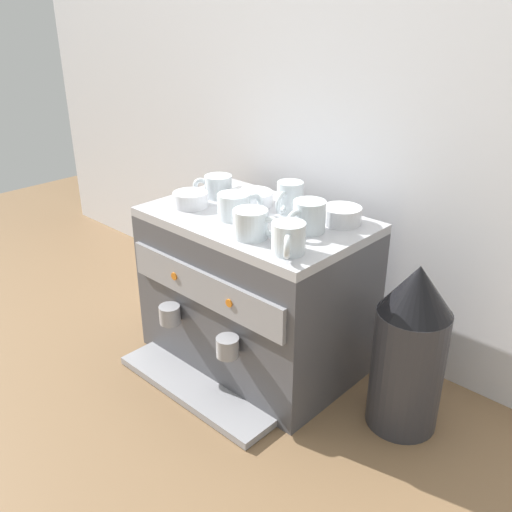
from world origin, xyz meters
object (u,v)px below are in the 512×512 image
Objects in this scene: ceramic_cup_1 at (235,206)px; ceramic_cup_3 at (308,217)px; ceramic_cup_0 at (217,186)px; milk_pitcher at (170,291)px; ceramic_cup_2 at (288,239)px; ceramic_cup_4 at (289,198)px; coffee_grinder at (410,349)px; ceramic_bowl_0 at (190,200)px; espresso_machine at (255,290)px; ceramic_bowl_2 at (341,216)px; ceramic_cup_5 at (252,224)px; ceramic_bowl_1 at (251,198)px.

ceramic_cup_3 is (0.19, 0.06, 0.01)m from ceramic_cup_1.
ceramic_cup_0 is 0.46m from milk_pitcher.
ceramic_cup_2 is 0.25m from ceramic_cup_4.
ceramic_cup_1 reaches higher than coffee_grinder.
ceramic_cup_2 is 0.14m from ceramic_cup_3.
ceramic_cup_2 is 0.39m from ceramic_bowl_0.
espresso_machine is at bearing -1.96° from milk_pitcher.
ceramic_bowl_0 is at bearing -170.24° from coffee_grinder.
ceramic_cup_3 is 1.22× the size of ceramic_bowl_2.
ceramic_cup_3 is 0.70m from milk_pitcher.
ceramic_cup_0 is (-0.18, 0.04, 0.25)m from espresso_machine.
ceramic_cup_4 is 0.27m from ceramic_bowl_0.
coffee_grinder is (0.63, 0.11, -0.24)m from ceramic_bowl_0.
ceramic_cup_0 is 0.68m from coffee_grinder.
ceramic_cup_4 reaches higher than ceramic_bowl_2.
coffee_grinder is (0.63, 0.00, -0.25)m from ceramic_cup_0.
ceramic_bowl_2 is at bearing 75.09° from ceramic_cup_3.
ceramic_cup_3 is at bearing -104.91° from ceramic_bowl_2.
ceramic_cup_5 is at bearing -114.31° from ceramic_bowl_2.
ceramic_cup_1 is at bearing -121.16° from espresso_machine.
ceramic_bowl_0 is at bearing -154.45° from ceramic_bowl_2.
ceramic_cup_5 is (-0.12, 0.01, -0.00)m from ceramic_cup_2.
ceramic_bowl_0 is 0.95× the size of ceramic_bowl_2.
ceramic_cup_1 is (0.16, -0.08, 0.00)m from ceramic_cup_0.
ceramic_cup_3 is at bearing -4.68° from ceramic_cup_0.
ceramic_cup_3 is at bearing -0.27° from milk_pitcher.
ceramic_bowl_0 is at bearing -86.66° from ceramic_cup_0.
ceramic_cup_0 reaches higher than ceramic_bowl_1.
ceramic_cup_4 is 1.12× the size of ceramic_bowl_2.
ceramic_cup_4 reaches higher than coffee_grinder.
ceramic_cup_0 is at bearing 93.34° from ceramic_bowl_0.
ceramic_bowl_1 is 1.06× the size of milk_pitcher.
ceramic_cup_2 is at bearing -28.90° from espresso_machine.
ceramic_cup_1 is 1.17× the size of ceramic_bowl_2.
ceramic_bowl_2 is at bearing 25.55° from ceramic_bowl_0.
ceramic_bowl_2 reaches higher than ceramic_bowl_1.
milk_pitcher is (-0.59, -0.10, -0.40)m from ceramic_bowl_2.
ceramic_bowl_2 is 0.23× the size of coffee_grinder.
ceramic_cup_4 is 0.15m from ceramic_bowl_2.
ceramic_cup_5 is (0.12, -0.06, 0.00)m from ceramic_cup_1.
ceramic_cup_0 is 0.31m from ceramic_cup_5.
ceramic_cup_1 is at bearing -67.25° from ceramic_bowl_1.
ceramic_bowl_1 is 0.27m from ceramic_bowl_2.
ceramic_cup_0 reaches higher than milk_pitcher.
ceramic_cup_5 reaches higher than milk_pitcher.
ceramic_bowl_0 reaches higher than ceramic_bowl_1.
ceramic_bowl_0 is at bearing 171.08° from ceramic_cup_5.
milk_pitcher is (-0.22, -0.03, -0.41)m from ceramic_cup_0.
espresso_machine is 5.93× the size of ceramic_cup_0.
ceramic_cup_4 is 0.93× the size of ceramic_cup_5.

